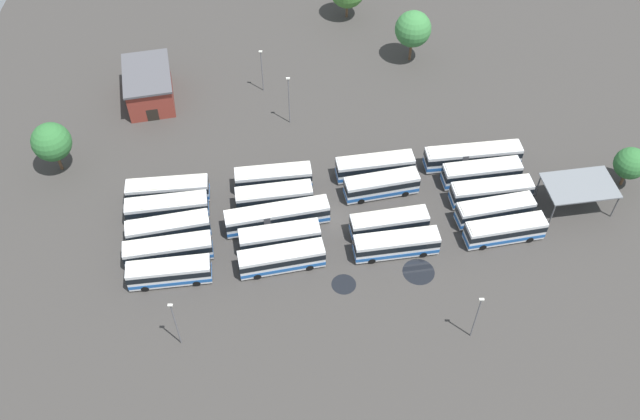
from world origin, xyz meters
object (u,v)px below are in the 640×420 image
bus_row2_slot3 (379,185)px  tree_north_edge (410,29)px  bus_row1_slot3 (272,197)px  bus_row2_slot0 (394,244)px  bus_row0_slot2 (166,229)px  bus_row1_slot0 (280,259)px  bus_row0_slot4 (166,191)px  bus_row1_slot1 (278,238)px  bus_row3_slot4 (470,156)px  maintenance_shelter (577,185)px  lamp_post_mid_lot (474,315)px  bus_row1_slot2 (275,216)px  bus_row0_slot1 (166,251)px  tree_east_edge (49,143)px  bus_row2_slot1 (387,223)px  depot_building (146,86)px  bus_row0_slot0 (167,273)px  lamp_post_far_corner (173,323)px  tree_south_edge (628,162)px  lamp_post_near_entrance (259,69)px  bus_row1_slot4 (271,178)px  bus_row3_slot2 (489,191)px  bus_row3_slot1 (493,210)px  bus_row0_slot3 (165,208)px  lamp_post_by_building (286,99)px  bus_row3_slot3 (479,172)px  bus_row2_slot4 (373,166)px

bus_row2_slot3 → tree_north_edge: size_ratio=1.18×
bus_row1_slot3 → bus_row2_slot0: same height
bus_row0_slot2 → bus_row2_slot3: size_ratio=1.04×
bus_row1_slot0 → bus_row0_slot4: bearing=143.8°
bus_row1_slot1 → bus_row3_slot4: 31.48m
tree_north_edge → maintenance_shelter: bearing=-59.2°
bus_row2_slot0 → lamp_post_mid_lot: bearing=-56.9°
bus_row1_slot1 → bus_row1_slot2: same height
bus_row1_slot3 → lamp_post_mid_lot: 32.30m
bus_row0_slot1 → bus_row0_slot2: 3.63m
bus_row0_slot1 → tree_east_edge: bearing=138.0°
bus_row0_slot4 → bus_row0_slot1: bearing=-81.5°
bus_row2_slot1 → depot_building: depot_building is taller
bus_row0_slot0 → bus_row0_slot2: bearing=99.0°
lamp_post_far_corner → tree_south_edge: (60.02, 25.96, -0.28)m
lamp_post_near_entrance → tree_north_edge: 26.14m
bus_row0_slot4 → tree_east_edge: tree_east_edge is taller
bus_row1_slot3 → tree_east_edge: 32.65m
bus_row0_slot4 → lamp_post_near_entrance: bearing=63.4°
bus_row1_slot0 → tree_east_edge: 37.77m
bus_row1_slot4 → maintenance_shelter: 42.26m
bus_row1_slot0 → bus_row3_slot2: (28.82, 11.66, 0.00)m
lamp_post_far_corner → tree_south_edge: size_ratio=1.26×
bus_row1_slot0 → tree_south_edge: bearing=17.0°
bus_row3_slot1 → depot_building: (-51.13, 25.53, 0.88)m
maintenance_shelter → lamp_post_near_entrance: 51.34m
bus_row1_slot3 → depot_building: (-20.93, 23.04, 0.88)m
bus_row1_slot4 → bus_row2_slot0: (16.59, -12.01, 0.00)m
lamp_post_near_entrance → bus_row3_slot1: bearing=-39.9°
lamp_post_near_entrance → lamp_post_far_corner: bearing=-98.8°
bus_row0_slot3 → lamp_post_far_corner: 20.48m
bus_row2_slot3 → tree_south_edge: 34.89m
bus_row1_slot1 → lamp_post_mid_lot: 27.27m
lamp_post_by_building → bus_row3_slot3: bearing=-24.7°
tree_north_edge → bus_row0_slot3: bearing=-135.6°
bus_row1_slot4 → bus_row2_slot3: 15.33m
bus_row1_slot2 → tree_east_edge: 34.11m
bus_row1_slot0 → bus_row1_slot3: (-1.43, 10.69, -0.00)m
maintenance_shelter → tree_north_edge: (-20.01, 33.52, 2.13)m
bus_row2_slot4 → bus_row3_slot4: same height
bus_row2_slot0 → lamp_post_near_entrance: size_ratio=1.47×
bus_row1_slot0 → bus_row3_slot3: same height
bus_row2_slot0 → bus_row3_slot2: 16.76m
bus_row0_slot4 → bus_row3_slot4: (43.53, 6.72, 0.00)m
bus_row2_slot1 → tree_south_edge: size_ratio=1.64×
bus_row1_slot4 → depot_building: (-20.67, 19.40, 0.88)m
bus_row1_slot0 → bus_row1_slot1: (-0.37, 3.48, -0.00)m
bus_row2_slot1 → tree_east_edge: (-47.27, 11.97, 3.61)m
bus_row0_slot3 → bus_row1_slot3: (14.52, 2.04, -0.00)m
lamp_post_far_corner → bus_row0_slot0: bearing=105.1°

